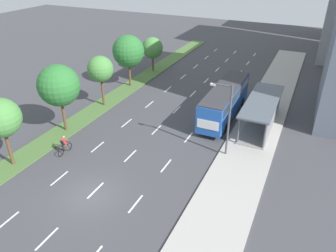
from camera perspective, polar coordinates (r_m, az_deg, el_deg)
name	(u,v)px	position (r m, az deg, el deg)	size (l,w,h in m)	color
ground_plane	(90,195)	(25.26, -13.50, -11.81)	(140.00, 140.00, 0.00)	#424247
median_strip	(131,86)	(43.57, -6.47, 7.00)	(2.60, 52.00, 0.12)	#4C7038
sidewalk_right	(266,110)	(38.16, 16.85, 2.65)	(4.50, 52.00, 0.15)	#ADAAA3
lane_divider_left	(159,96)	(40.29, -1.58, 5.24)	(0.14, 48.21, 0.01)	white
lane_divider_center	(185,101)	(38.99, 3.05, 4.36)	(0.14, 48.21, 0.01)	white
lane_divider_right	(213,107)	(37.96, 7.95, 3.41)	(0.14, 48.21, 0.01)	white
bus_shelter	(264,111)	(33.71, 16.54, 2.55)	(2.90, 9.51, 2.86)	gray
bus	(225,99)	(35.13, 10.00, 4.79)	(2.54, 11.29, 3.37)	#2356B2
cyclist	(64,145)	(30.15, -17.80, -3.28)	(0.46, 1.82, 1.71)	black
median_tree_nearest	(1,118)	(28.50, -27.37, 1.24)	(3.17, 3.17, 5.95)	brown
median_tree_second	(59,86)	(32.18, -18.68, 6.75)	(3.96, 3.96, 6.71)	brown
median_tree_third	(100,69)	(36.97, -11.82, 9.76)	(2.89, 2.89, 5.77)	brown
median_tree_fourth	(128,51)	(42.21, -6.99, 12.93)	(4.03, 4.03, 6.62)	brown
median_tree_fifth	(152,48)	(47.99, -2.75, 13.54)	(3.04, 3.04, 4.91)	brown
streetlight	(227,116)	(27.40, 10.40, 1.81)	(1.91, 0.24, 6.50)	#4C4C51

